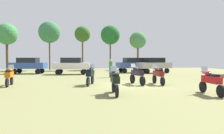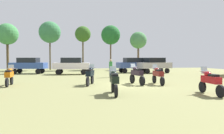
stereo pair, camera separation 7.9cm
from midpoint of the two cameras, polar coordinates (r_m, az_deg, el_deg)
ground_plane at (r=15.38m, az=5.41°, el=-4.81°), size 44.00×52.00×0.02m
motorcycle_1 at (r=16.30m, az=-25.76°, el=-2.09°), size 0.62×2.07×1.45m
motorcycle_2 at (r=15.60m, az=6.83°, el=-1.95°), size 0.71×2.24×1.51m
motorcycle_3 at (r=11.12m, az=0.80°, el=-3.74°), size 0.62×2.14×1.47m
motorcycle_4 at (r=12.20m, az=25.13°, el=-3.44°), size 0.62×2.25×1.45m
motorcycle_9 at (r=15.17m, az=-5.76°, el=-2.10°), size 0.80×2.11×1.49m
motorcycle_10 at (r=15.87m, az=12.40°, el=-2.01°), size 0.62×2.19×1.45m
car_1 at (r=25.95m, az=-10.71°, el=0.65°), size 4.47×2.24×2.00m
car_2 at (r=28.58m, az=-21.44°, el=0.68°), size 4.56×2.57×2.00m
car_3 at (r=28.17m, az=11.43°, el=0.77°), size 4.56×2.58×2.00m
car_4 at (r=28.70m, az=5.79°, el=0.83°), size 4.50×2.35×2.00m
person_1 at (r=21.37m, az=-0.23°, el=0.09°), size 0.48×0.48×1.82m
tree_1 at (r=36.97m, az=7.15°, el=7.08°), size 2.88×2.88×6.49m
tree_2 at (r=37.12m, az=-0.30°, el=8.56°), size 3.32×3.32×7.64m
tree_3 at (r=37.09m, az=-16.32°, el=8.93°), size 3.57×3.57×8.05m
tree_4 at (r=38.51m, az=-26.29°, el=7.86°), size 3.44×3.44×7.57m
tree_5 at (r=36.10m, az=-7.78°, el=8.68°), size 2.63×2.63×7.31m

